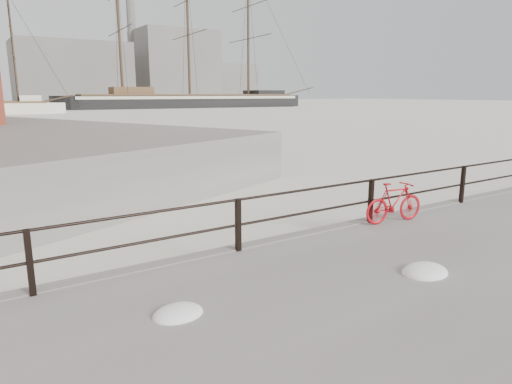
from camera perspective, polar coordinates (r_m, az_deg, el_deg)
ground at (r=13.63m, az=23.56°, el=-2.53°), size 400.00×400.00×0.00m
guardrail at (r=13.37m, az=24.40°, el=0.87°), size 28.00×0.10×1.00m
bicycle at (r=10.78m, az=16.89°, el=-1.25°), size 1.56×0.47×0.93m
barque_black at (r=107.36m, az=-8.21°, el=10.40°), size 67.86×27.19×37.06m
industrial_west at (r=150.48m, az=-21.91°, el=13.59°), size 32.00×18.00×18.00m
industrial_mid at (r=166.11m, az=-10.08°, el=15.10°), size 26.00×20.00×24.00m
industrial_east at (r=180.69m, az=-3.77°, el=13.42°), size 20.00×16.00×14.00m
smokestack at (r=166.92m, az=-15.25°, el=18.30°), size 2.80×2.80×44.00m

